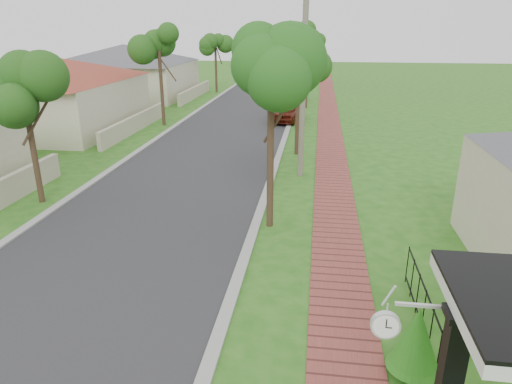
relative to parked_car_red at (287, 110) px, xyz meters
The scene contains 14 objects.
ground 24.52m from the parked_car_red, 90.94° to the right, with size 160.00×160.00×0.00m, color #266016.
road 5.69m from the parked_car_red, 127.04° to the right, with size 7.00×120.00×0.02m, color #28282B.
kerb_right 4.57m from the parked_car_red, 86.82° to the right, with size 0.30×120.00×0.10m, color #9E9E99.
kerb_left 8.40m from the parked_car_red, 147.42° to the right, with size 0.30×120.00×0.10m, color #9E9E99.
sidewalk 5.38m from the parked_car_red, 57.69° to the right, with size 1.50×120.00×0.03m, color #94413B.
picket_fence 24.92m from the parked_car_red, 79.59° to the right, with size 0.03×8.02×1.00m.
street_trees 5.55m from the parked_car_red, 144.48° to the left, with size 10.70×37.65×5.89m.
far_house_red 16.10m from the parked_car_red, 163.66° to the right, with size 15.56×15.56×4.60m.
far_house_grey 18.14m from the parked_car_red, 148.30° to the left, with size 15.56×15.56×4.60m.
parked_car_red is the anchor object (origin of this frame).
parked_car_white 8.27m from the parked_car_red, 90.00° to the left, with size 1.37×3.93×1.30m, color silver.
near_tree 17.97m from the parked_car_red, 87.71° to the right, with size 2.31×2.31×5.93m.
utility_pole 12.63m from the parked_car_red, 83.17° to the right, with size 1.20×0.24×8.03m.
station_clock 25.35m from the parked_car_red, 82.54° to the right, with size 1.07×0.13×0.63m.
Camera 1 is at (2.50, -6.54, 6.14)m, focal length 32.00 mm.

